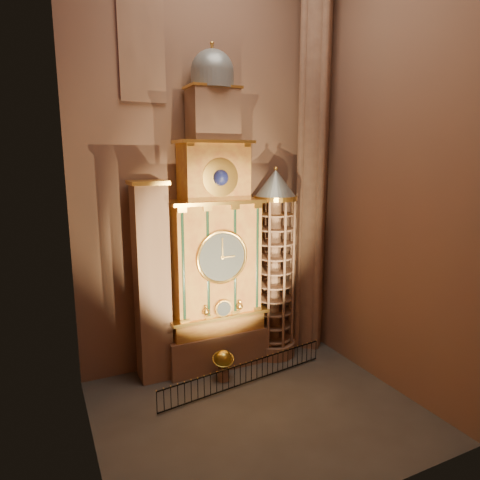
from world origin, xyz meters
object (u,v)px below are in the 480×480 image
stair_turret (274,266)px  iron_railing (246,373)px  celestial_globe (223,362)px  portrait_tower (152,282)px  astronomical_clock (215,246)px

stair_turret → iron_railing: bearing=-140.5°
celestial_globe → iron_railing: bearing=-47.2°
stair_turret → portrait_tower: bearing=177.7°
celestial_globe → iron_railing: 1.30m
astronomical_clock → stair_turret: size_ratio=1.55×
portrait_tower → iron_railing: (3.91, -2.75, -4.54)m
celestial_globe → iron_railing: size_ratio=0.17×
astronomical_clock → stair_turret: 3.78m
iron_railing → celestial_globe: bearing=132.8°
portrait_tower → celestial_globe: (3.06, -1.83, -4.18)m
astronomical_clock → celestial_globe: bearing=-100.5°
iron_railing → stair_turret: bearing=39.5°
celestial_globe → astronomical_clock: bearing=79.5°
astronomical_clock → stair_turret: bearing=-4.3°
astronomical_clock → iron_railing: 6.68m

